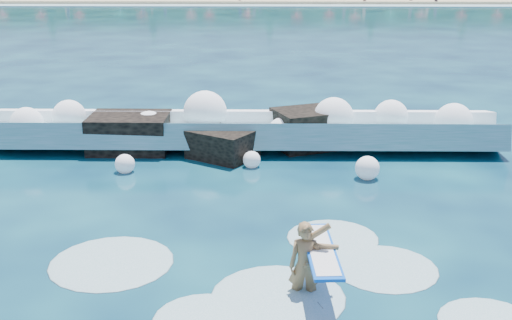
# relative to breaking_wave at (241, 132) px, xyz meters

# --- Properties ---
(ground) EXTENTS (200.00, 200.00, 0.00)m
(ground) POSITION_rel_breaking_wave_xyz_m (-0.94, -7.14, -0.49)
(ground) COLOR #061C37
(ground) RESTS_ON ground
(wet_band) EXTENTS (140.00, 5.00, 0.08)m
(wet_band) POSITION_rel_breaking_wave_xyz_m (-0.94, 59.86, -0.45)
(wet_band) COLOR silver
(wet_band) RESTS_ON ground
(breaking_wave) EXTENTS (16.42, 2.63, 1.42)m
(breaking_wave) POSITION_rel_breaking_wave_xyz_m (0.00, 0.00, 0.00)
(breaking_wave) COLOR teal
(breaking_wave) RESTS_ON ground
(rock_cluster) EXTENTS (8.21, 3.46, 1.44)m
(rock_cluster) POSITION_rel_breaking_wave_xyz_m (-0.90, -0.40, -0.04)
(rock_cluster) COLOR black
(rock_cluster) RESTS_ON ground
(surfer_with_board) EXTENTS (0.91, 2.86, 1.68)m
(surfer_with_board) POSITION_rel_breaking_wave_xyz_m (1.59, -9.42, 0.12)
(surfer_with_board) COLOR olive
(surfer_with_board) RESTS_ON ground
(wave_spray) EXTENTS (14.64, 4.26, 1.85)m
(wave_spray) POSITION_rel_breaking_wave_xyz_m (0.39, -0.17, 0.41)
(wave_spray) COLOR white
(wave_spray) RESTS_ON ground
(surf_foam) EXTENTS (9.13, 5.36, 0.13)m
(surf_foam) POSITION_rel_breaking_wave_xyz_m (0.87, -8.86, -0.49)
(surf_foam) COLOR silver
(surf_foam) RESTS_ON ground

